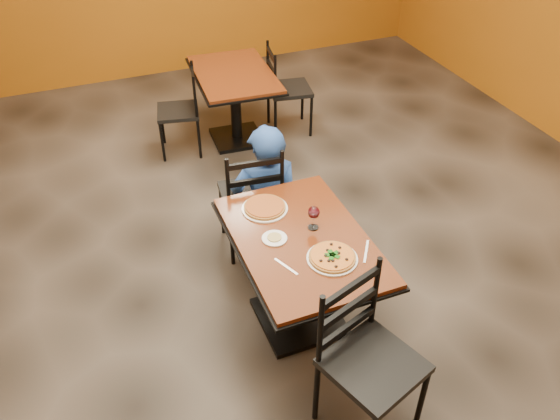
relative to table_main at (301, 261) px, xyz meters
name	(u,v)px	position (x,y,z in m)	size (l,w,h in m)	color
floor	(274,273)	(0.00, 0.50, -0.56)	(7.00, 8.00, 0.01)	black
table_main	(301,261)	(0.00, 0.00, 0.00)	(0.83, 1.23, 0.75)	maroon
table_second	(235,91)	(0.38, 2.53, -0.01)	(0.83, 1.17, 0.75)	maroon
chair_main_near	(374,366)	(0.05, -0.88, -0.04)	(0.47, 0.47, 1.04)	black
chair_main_far	(250,195)	(-0.04, 0.90, -0.07)	(0.44, 0.44, 0.97)	black
chair_second_left	(178,112)	(-0.21, 2.53, -0.12)	(0.40, 0.40, 0.88)	black
chair_second_right	(290,89)	(0.97, 2.53, -0.09)	(0.42, 0.42, 0.93)	black
diner	(266,187)	(0.09, 0.89, -0.02)	(0.55, 0.36, 1.07)	navy
plate_main	(332,259)	(0.09, -0.25, 0.20)	(0.31, 0.31, 0.01)	white
pizza_main	(332,257)	(0.09, -0.25, 0.21)	(0.28, 0.28, 0.02)	#9D170B
plate_far	(265,209)	(-0.11, 0.37, 0.20)	(0.31, 0.31, 0.01)	white
pizza_far	(265,207)	(-0.11, 0.37, 0.21)	(0.28, 0.28, 0.02)	#B06F21
side_plate	(274,238)	(-0.16, 0.06, 0.20)	(0.16, 0.16, 0.01)	white
dip	(274,237)	(-0.16, 0.06, 0.21)	(0.09, 0.09, 0.01)	tan
wine_glass	(314,217)	(0.11, 0.07, 0.28)	(0.08, 0.08, 0.18)	white
fork	(286,267)	(-0.19, -0.21, 0.20)	(0.01, 0.19, 0.00)	silver
knife	(366,251)	(0.32, -0.26, 0.20)	(0.01, 0.21, 0.00)	silver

